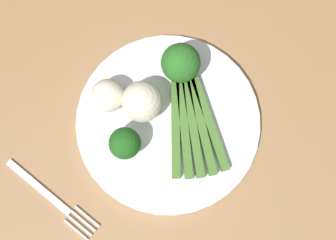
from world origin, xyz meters
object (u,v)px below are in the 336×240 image
Objects in this scene: broccoli_outer_edge at (125,143)px; dining_table at (148,157)px; cauliflower_mid at (142,101)px; cauliflower_back_right at (107,97)px; asparagus_bundle at (193,127)px; plate at (168,122)px; broccoli_back at (181,63)px; fork at (52,198)px.

dining_table is at bearing 154.76° from broccoli_outer_edge.
dining_table is 18.84× the size of cauliflower_mid.
cauliflower_back_right reaches higher than dining_table.
cauliflower_mid reaches higher than broccoli_outer_edge.
broccoli_outer_edge is at bearing -81.37° from asparagus_bundle.
cauliflower_mid reaches higher than dining_table.
plate is at bearing 123.29° from cauliflower_back_right.
cauliflower_mid is at bearing 6.63° from broccoli_back.
cauliflower_mid is at bearing -121.74° from asparagus_bundle.
asparagus_bundle reaches higher than plate.
broccoli_back is (-0.11, -0.05, 0.18)m from dining_table.
dining_table is 0.20m from fork.
fork is (0.18, 0.02, -0.04)m from cauliflower_mid.
cauliflower_mid is (0.08, 0.01, -0.01)m from broccoli_back.
broccoli_back is at bearing -173.37° from cauliflower_mid.
plate is at bearing 71.82° from fork.
broccoli_back is at bearing -141.44° from plate.
broccoli_outer_edge reaches higher than plate.
asparagus_bundle is 2.23× the size of broccoli_back.
cauliflower_back_right is at bearing 98.84° from fork.
asparagus_bundle is 0.09m from broccoli_back.
dining_table is 0.18m from cauliflower_mid.
broccoli_back is at bearing -162.08° from broccoli_outer_edge.
broccoli_back is at bearing -176.28° from asparagus_bundle.
plate is 1.65× the size of fork.
cauliflower_back_right reaches higher than asparagus_bundle.
cauliflower_back_right is (-0.02, -0.07, -0.01)m from broccoli_outer_edge.
dining_table is 0.16m from asparagus_bundle.
plate is at bearing -174.08° from dining_table.
broccoli_back is 1.44× the size of cauliflower_back_right.
broccoli_outer_edge is (0.07, -0.01, 0.04)m from plate.
dining_table is 0.22m from broccoli_back.
cauliflower_back_right reaches higher than plate.
cauliflower_back_right is 0.17m from fork.
asparagus_bundle is 2.83× the size of broccoli_outer_edge.
broccoli_back reaches higher than cauliflower_back_right.
fork is at bearing 7.25° from broccoli_back.
cauliflower_back_right is at bearing -105.45° from broccoli_outer_edge.
fork is (0.13, -0.01, -0.04)m from broccoli_outer_edge.
fork is (0.15, 0.06, -0.04)m from cauliflower_back_right.
broccoli_back is 0.08m from cauliflower_mid.
plate is 0.04m from asparagus_bundle.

